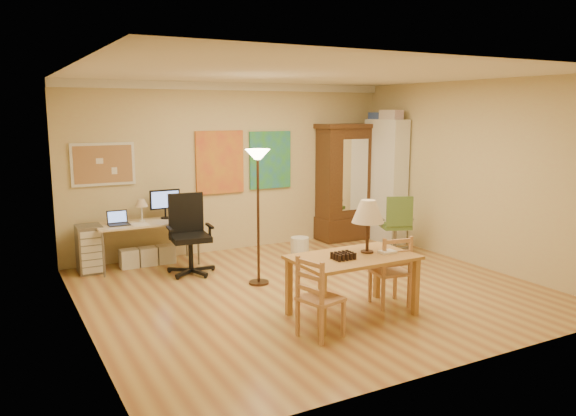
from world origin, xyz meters
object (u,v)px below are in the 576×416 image
office_chair_green (396,238)px  bookshelf (385,181)px  computer_desk (149,239)px  armoire (347,190)px  office_chair_black (190,252)px  dining_table (359,243)px

office_chair_green → bookshelf: (0.39, 0.81, 0.80)m
computer_desk → office_chair_green: 3.85m
armoire → bookshelf: bookshelf is taller
computer_desk → armoire: armoire is taller
office_chair_black → office_chair_green: bearing=-8.4°
dining_table → office_chair_green: (2.13, 1.94, -0.56)m
dining_table → office_chair_green: bearing=42.4°
office_chair_green → bookshelf: size_ratio=0.45×
computer_desk → dining_table: bearing=-63.6°
office_chair_green → armoire: (-0.10, 1.25, 0.63)m
office_chair_black → dining_table: bearing=-64.8°
dining_table → armoire: armoire is taller
bookshelf → office_chair_green: bearing=-116.0°
office_chair_black → bookshelf: (3.66, 0.32, 0.76)m
computer_desk → office_chair_green: (3.67, -1.16, -0.15)m
bookshelf → computer_desk: bearing=175.0°
computer_desk → office_chair_green: size_ratio=1.54×
dining_table → armoire: 3.78m
dining_table → office_chair_green: dining_table is taller
dining_table → bookshelf: bookshelf is taller
office_chair_black → armoire: size_ratio=0.55×
office_chair_green → armoire: bearing=94.5°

